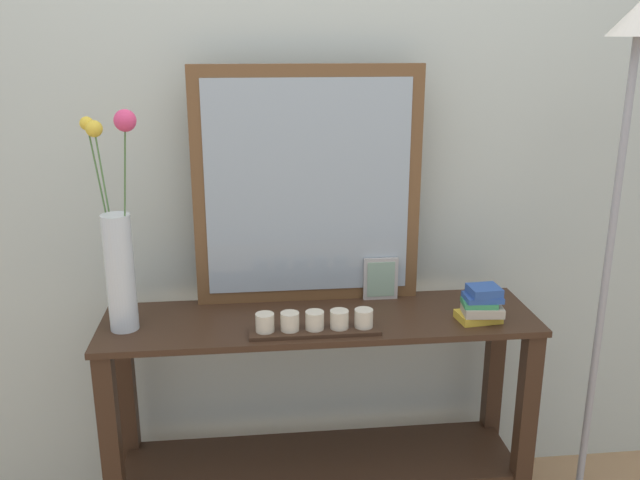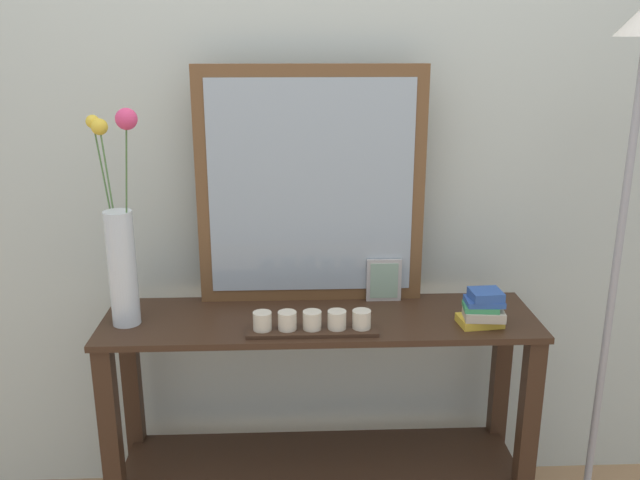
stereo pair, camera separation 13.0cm
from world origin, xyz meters
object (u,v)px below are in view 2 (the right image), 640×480
book_stack (483,309)px  tall_vase_left (121,249)px  console_table (320,398)px  mirror_leaning (311,187)px  floor_lamp (625,198)px  picture_frame_small (384,280)px  candle_tray (312,324)px

book_stack → tall_vase_left: bearing=176.5°
console_table → tall_vase_left: bearing=-178.3°
mirror_leaning → book_stack: size_ratio=5.52×
mirror_leaning → console_table: bearing=-81.8°
book_stack → floor_lamp: floor_lamp is taller
picture_frame_small → console_table: bearing=-149.3°
console_table → candle_tray: bearing=-104.1°
tall_vase_left → picture_frame_small: (0.82, 0.15, -0.17)m
console_table → floor_lamp: bearing=-4.9°
console_table → book_stack: size_ratio=9.80×
tall_vase_left → console_table: bearing=1.7°
floor_lamp → picture_frame_small: bearing=163.0°
console_table → picture_frame_small: bearing=30.7°
mirror_leaning → floor_lamp: bearing=-14.1°
tall_vase_left → book_stack: 1.11m
picture_frame_small → floor_lamp: bearing=-17.0°
console_table → picture_frame_small: (0.22, 0.13, 0.36)m
console_table → mirror_leaning: (-0.02, 0.15, 0.67)m
candle_tray → mirror_leaning: bearing=88.7°
mirror_leaning → picture_frame_small: mirror_leaning is taller
mirror_leaning → tall_vase_left: 0.62m
picture_frame_small → book_stack: 0.35m
candle_tray → console_table: bearing=75.9°
tall_vase_left → floor_lamp: 1.50m
candle_tray → book_stack: bearing=3.2°
mirror_leaning → floor_lamp: (0.92, -0.23, 0.01)m
book_stack → candle_tray: bearing=-176.8°
candle_tray → book_stack: (0.52, 0.03, 0.02)m
candle_tray → tall_vase_left: bearing=170.5°
tall_vase_left → floor_lamp: floor_lamp is taller
mirror_leaning → floor_lamp: size_ratio=0.45×
candle_tray → picture_frame_small: 0.35m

